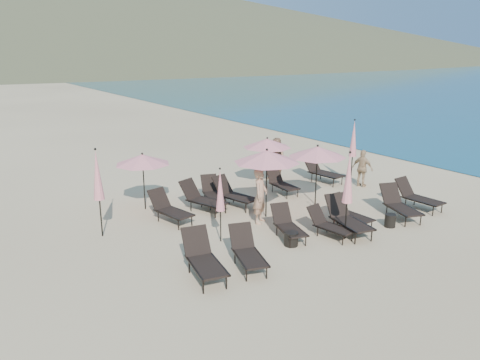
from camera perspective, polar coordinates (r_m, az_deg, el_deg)
ground at (r=14.88m, az=11.57°, el=-6.42°), size 800.00×800.00×0.00m
volcanic_headland at (r=323.29m, az=-20.25°, el=18.54°), size 690.00×690.00×55.00m
lounger_0 at (r=11.87m, az=-4.51°, el=-9.41°), size 1.05×1.94×1.06m
lounger_1 at (r=12.32m, az=0.89°, el=-8.60°), size 1.11×1.79×0.96m
lounger_2 at (r=14.20m, az=5.83°, el=-5.42°), size 1.00×1.68×0.91m
lounger_3 at (r=14.86m, az=12.94°, el=-4.48°), size 1.06×1.95×1.06m
lounger_4 at (r=15.55m, az=13.12°, el=-3.85°), size 0.66×1.60×0.91m
lounger_5 at (r=17.84m, az=20.80°, el=-1.81°), size 0.74×1.77×1.00m
lounger_6 at (r=15.58m, az=-8.61°, el=-3.42°), size 0.99×1.82×0.99m
lounger_7 at (r=16.47m, az=-4.67°, el=-2.17°), size 1.24×1.91×1.03m
lounger_8 at (r=17.27m, az=-3.38°, el=-1.44°), size 1.09×1.74×0.94m
lounger_9 at (r=16.92m, az=-0.79°, el=-1.63°), size 1.10×1.89×1.02m
lounger_10 at (r=18.52m, az=5.06°, el=-0.30°), size 0.73×1.65×0.93m
lounger_11 at (r=20.36m, az=9.69°, el=1.41°), size 0.93×1.99×1.19m
lounger_12 at (r=16.65m, az=18.83°, el=-2.80°), size 1.22×1.90×1.02m
lounger_13 at (r=14.48m, az=10.76°, el=-5.29°), size 0.78×1.56×0.86m
umbrella_open_0 at (r=15.43m, az=3.29°, el=2.87°), size 2.21×2.21×2.38m
umbrella_open_1 at (r=16.94m, az=9.42°, el=3.42°), size 2.08×2.08×2.24m
umbrella_open_2 at (r=16.57m, az=-11.80°, el=2.48°), size 1.92×1.92×2.06m
umbrella_open_3 at (r=18.88m, az=3.33°, el=4.52°), size 1.96×1.96×2.11m
umbrella_closed_0 at (r=13.93m, az=13.09°, el=0.15°), size 0.32×0.32×2.71m
umbrella_closed_1 at (r=20.00m, az=13.67°, el=4.88°), size 0.32×0.32×2.75m
umbrella_closed_2 at (r=14.41m, az=-16.99°, el=0.51°), size 0.32×0.32×2.75m
umbrella_closed_3 at (r=13.50m, az=-2.43°, el=-1.31°), size 0.26×0.26×2.26m
side_table_0 at (r=13.75m, az=6.25°, el=-7.14°), size 0.41×0.41×0.41m
side_table_1 at (r=15.80m, az=17.83°, el=-4.73°), size 0.36×0.36×0.42m
beachgoer_a at (r=15.21m, az=2.49°, el=-1.95°), size 0.80×0.74×1.83m
beachgoer_b at (r=20.25m, az=4.59°, el=2.55°), size 1.11×1.14×1.85m
beachgoer_c at (r=19.88m, az=14.71°, el=1.38°), size 0.58×0.97×1.55m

